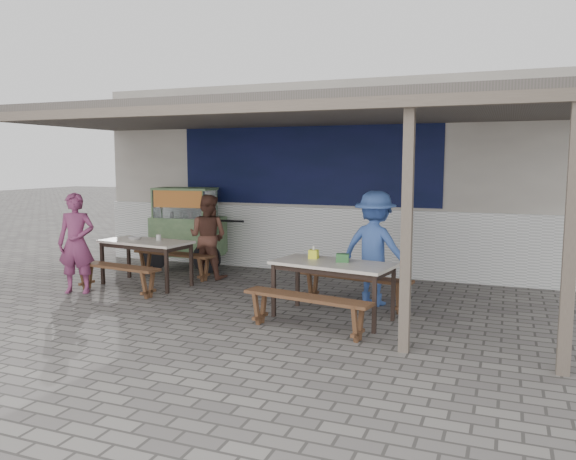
# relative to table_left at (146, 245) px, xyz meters

# --- Properties ---
(ground) EXTENTS (60.00, 60.00, 0.00)m
(ground) POSITION_rel_table_left_xyz_m (2.21, -0.84, -0.67)
(ground) COLOR slate
(ground) RESTS_ON ground
(back_wall) EXTENTS (9.00, 1.28, 3.50)m
(back_wall) POSITION_rel_table_left_xyz_m (2.21, 2.74, 1.05)
(back_wall) COLOR beige
(back_wall) RESTS_ON ground
(warung_roof) EXTENTS (9.00, 4.21, 2.81)m
(warung_roof) POSITION_rel_table_left_xyz_m (2.23, 0.06, 2.04)
(warung_roof) COLOR #4F4744
(warung_roof) RESTS_ON ground
(table_left) EXTENTS (1.59, 0.91, 0.75)m
(table_left) POSITION_rel_table_left_xyz_m (0.00, 0.00, 0.00)
(table_left) COLOR white
(table_left) RESTS_ON ground
(bench_left_street) EXTENTS (1.64, 0.48, 0.45)m
(bench_left_street) POSITION_rel_table_left_xyz_m (-0.09, -0.68, -0.33)
(bench_left_street) COLOR brown
(bench_left_street) RESTS_ON ground
(bench_left_wall) EXTENTS (1.64, 0.48, 0.45)m
(bench_left_wall) POSITION_rel_table_left_xyz_m (0.09, 0.68, -0.33)
(bench_left_wall) COLOR brown
(bench_left_wall) RESTS_ON ground
(table_right) EXTENTS (1.65, 1.00, 0.75)m
(table_right) POSITION_rel_table_left_xyz_m (3.47, -0.79, 0.00)
(table_right) COLOR white
(table_right) RESTS_ON ground
(bench_right_street) EXTENTS (1.67, 0.55, 0.45)m
(bench_right_street) POSITION_rel_table_left_xyz_m (3.35, -1.48, -0.33)
(bench_right_street) COLOR brown
(bench_right_street) RESTS_ON ground
(bench_right_wall) EXTENTS (1.67, 0.55, 0.45)m
(bench_right_wall) POSITION_rel_table_left_xyz_m (3.58, -0.11, -0.33)
(bench_right_wall) COLOR brown
(bench_right_wall) RESTS_ON ground
(vendor_cart) EXTENTS (1.91, 0.89, 1.55)m
(vendor_cart) POSITION_rel_table_left_xyz_m (-0.16, 1.55, 0.17)
(vendor_cart) COLOR #799966
(vendor_cart) RESTS_ON ground
(patron_street_side) EXTENTS (0.67, 0.55, 1.57)m
(patron_street_side) POSITION_rel_table_left_xyz_m (-0.68, -0.85, 0.11)
(patron_street_side) COLOR #7C335B
(patron_street_side) RESTS_ON ground
(patron_wall_side) EXTENTS (0.73, 0.57, 1.48)m
(patron_wall_side) POSITION_rel_table_left_xyz_m (0.67, 0.89, 0.06)
(patron_wall_side) COLOR brown
(patron_wall_side) RESTS_ON ground
(patron_right_table) EXTENTS (1.17, 0.85, 1.64)m
(patron_right_table) POSITION_rel_table_left_xyz_m (3.81, 0.14, 0.14)
(patron_right_table) COLOR #3D5FB1
(patron_right_table) RESTS_ON ground
(tissue_box) EXTENTS (0.13, 0.13, 0.12)m
(tissue_box) POSITION_rel_table_left_xyz_m (3.14, -0.62, 0.14)
(tissue_box) COLOR yellow
(tissue_box) RESTS_ON table_right
(donation_box) EXTENTS (0.18, 0.14, 0.11)m
(donation_box) POSITION_rel_table_left_xyz_m (3.58, -0.73, 0.13)
(donation_box) COLOR #2D6732
(donation_box) RESTS_ON table_right
(condiment_jar) EXTENTS (0.08, 0.08, 0.09)m
(condiment_jar) POSITION_rel_table_left_xyz_m (0.18, 0.11, 0.12)
(condiment_jar) COLOR beige
(condiment_jar) RESTS_ON table_left
(condiment_bowl) EXTENTS (0.26, 0.26, 0.05)m
(condiment_bowl) POSITION_rel_table_left_xyz_m (-0.23, 0.03, 0.10)
(condiment_bowl) COLOR white
(condiment_bowl) RESTS_ON table_left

